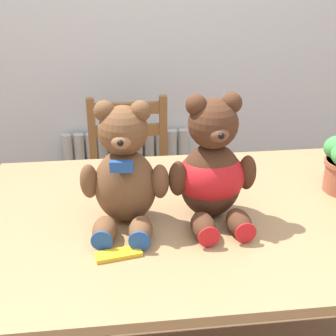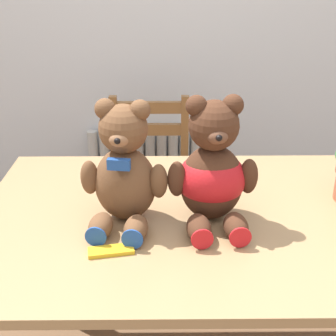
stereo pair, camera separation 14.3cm
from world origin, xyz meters
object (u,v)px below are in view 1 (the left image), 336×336
Objects in this scene: wooden_chair_behind at (131,182)px; teddy_bear_left at (124,173)px; chocolate_bar at (119,254)px; teddy_bear_right at (212,170)px.

teddy_bear_left reaches higher than wooden_chair_behind.
chocolate_bar is at bearing 86.04° from wooden_chair_behind.
teddy_bear_right reaches higher than wooden_chair_behind.
chocolate_bar is (-0.08, -1.09, 0.31)m from wooden_chair_behind.
teddy_bear_left is (-0.05, -0.90, 0.47)m from wooden_chair_behind.
teddy_bear_left is 0.97× the size of teddy_bear_right.
teddy_bear_right is 0.39m from chocolate_bar.
wooden_chair_behind is at bearing 86.04° from chocolate_bar.
chocolate_bar is (-0.03, -0.18, -0.16)m from teddy_bear_left.
teddy_bear_right reaches higher than teddy_bear_left.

